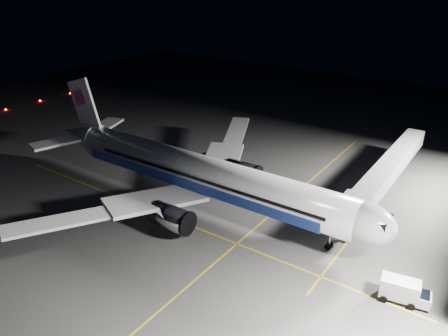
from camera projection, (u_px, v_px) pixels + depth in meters
ground at (204, 205)px, 67.99m from camera, size 200.00×200.00×0.00m
guide_line_main at (260, 224)px, 62.81m from camera, size 0.25×80.00×0.01m
guide_line_cross at (180, 221)px, 63.52m from camera, size 70.00×0.25×0.01m
guide_line_side at (365, 219)px, 64.04m from camera, size 0.25×40.00×0.01m
airliner at (198, 173)px, 66.39m from camera, size 61.48×54.22×16.64m
jet_bridge at (386, 172)px, 68.14m from camera, size 3.60×34.40×6.30m
service_truck at (404, 291)px, 47.72m from camera, size 5.57×3.03×2.70m
baggage_tug at (205, 159)px, 82.17m from camera, size 2.76×2.30×1.87m
safety_cone_a at (240, 197)px, 69.63m from camera, size 0.41×0.41×0.61m
safety_cone_b at (217, 182)px, 74.68m from camera, size 0.39×0.39×0.58m
safety_cone_c at (247, 187)px, 72.75m from camera, size 0.38×0.38×0.57m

